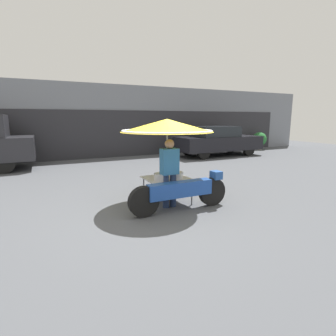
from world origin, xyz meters
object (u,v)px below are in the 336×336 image
Objects in this scene: potted_plant at (259,140)px; vendor_person at (169,170)px; vendor_motorcycle_cart at (169,138)px; parked_car at (218,141)px.

vendor_person is at bearing -143.53° from potted_plant.
potted_plant is at bearing 35.85° from vendor_motorcycle_cart.
vendor_person is at bearing -112.07° from vendor_motorcycle_cart.
vendor_motorcycle_cart reaches higher than vendor_person.
vendor_motorcycle_cart reaches higher than potted_plant.
parked_car is 4.30m from potted_plant.
vendor_motorcycle_cart reaches higher than parked_car.
vendor_person is at bearing -133.50° from parked_car.
vendor_motorcycle_cart is 2.11× the size of potted_plant.
vendor_motorcycle_cart is 0.73m from vendor_person.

